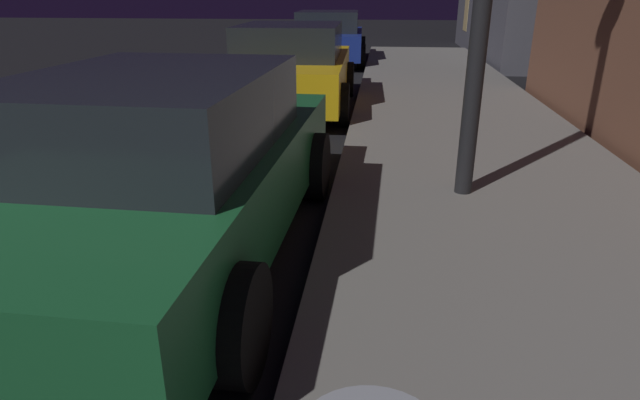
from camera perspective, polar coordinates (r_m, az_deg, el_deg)
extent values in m
cube|color=#19592D|center=(4.19, -16.13, 1.59)|extent=(1.96, 4.39, 0.64)
cube|color=#1E2328|center=(3.95, -17.55, 9.04)|extent=(1.69, 2.31, 0.56)
cylinder|color=black|center=(5.81, -19.15, 4.27)|extent=(0.24, 0.67, 0.66)
cylinder|color=black|center=(5.24, -0.49, 3.67)|extent=(0.24, 0.67, 0.66)
cylinder|color=black|center=(2.85, -8.81, -13.09)|extent=(0.24, 0.67, 0.66)
cube|color=gold|center=(9.51, -3.13, 13.26)|extent=(2.01, 4.16, 0.64)
cube|color=#1E2328|center=(9.42, -3.23, 16.73)|extent=(1.72, 2.21, 0.56)
cylinder|color=black|center=(10.95, -7.24, 12.95)|extent=(0.24, 0.67, 0.66)
cylinder|color=black|center=(10.72, 3.02, 12.91)|extent=(0.24, 0.67, 0.66)
cylinder|color=black|center=(8.51, -10.76, 10.30)|extent=(0.24, 0.67, 0.66)
cylinder|color=black|center=(8.21, 2.36, 10.25)|extent=(0.24, 0.67, 0.66)
cube|color=navy|center=(15.81, 0.90, 16.60)|extent=(2.06, 4.20, 0.64)
cube|color=#1E2328|center=(15.70, 0.90, 18.69)|extent=(1.75, 2.24, 0.56)
cylinder|color=black|center=(17.18, -2.15, 16.19)|extent=(0.25, 0.67, 0.66)
cylinder|color=black|center=(17.07, 4.51, 16.11)|extent=(0.25, 0.67, 0.66)
cylinder|color=black|center=(14.66, -3.30, 15.24)|extent=(0.25, 0.67, 0.66)
cylinder|color=black|center=(14.53, 4.47, 15.15)|extent=(0.25, 0.67, 0.66)
cube|color=#F2D17F|center=(20.58, 15.56, 18.85)|extent=(0.06, 0.90, 1.20)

